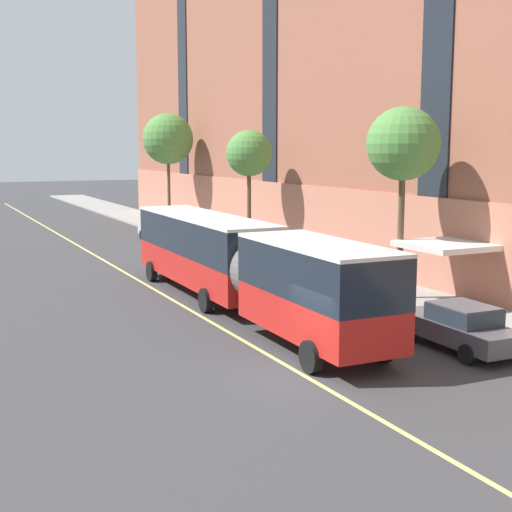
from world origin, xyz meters
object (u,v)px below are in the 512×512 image
city_bus (238,261)px  parked_car_green_5 (310,280)px  street_tree_far_uptown (249,154)px  parked_car_darkgray_3 (459,327)px  street_tree_mid_block (403,145)px  street_tree_far_downtown (168,139)px  parked_car_green_1 (209,247)px  parked_car_silver_4 (161,230)px

city_bus → parked_car_green_5: size_ratio=4.43×
parked_car_green_5 → street_tree_far_uptown: street_tree_far_uptown is taller
parked_car_darkgray_3 → street_tree_mid_block: bearing=67.9°
street_tree_far_downtown → city_bus: bearing=-103.6°
street_tree_far_uptown → parked_car_green_1: bearing=-161.2°
city_bus → street_tree_far_uptown: bearing=63.2°
street_tree_far_downtown → parked_car_green_5: bearing=-96.2°
street_tree_mid_block → street_tree_far_uptown: (0.00, 15.32, -0.49)m
street_tree_mid_block → parked_car_green_1: bearing=102.4°
street_tree_far_downtown → parked_car_green_1: bearing=-100.9°
parked_car_green_1 → street_tree_mid_block: street_tree_mid_block is taller
parked_car_darkgray_3 → street_tree_mid_block: (2.85, 7.03, 5.96)m
parked_car_green_5 → street_tree_far_uptown: size_ratio=0.59×
parked_car_green_1 → parked_car_darkgray_3: (0.29, -21.29, 0.00)m
parked_car_darkgray_3 → street_tree_mid_block: size_ratio=0.58×
parked_car_silver_4 → parked_car_green_5: size_ratio=1.09×
parked_car_green_1 → parked_car_green_5: (0.10, -11.76, -0.00)m
parked_car_green_1 → city_bus: bearing=-107.0°
parked_car_silver_4 → street_tree_far_downtown: 9.72m
parked_car_green_5 → street_tree_far_uptown: (3.05, 12.83, 5.47)m
parked_car_silver_4 → street_tree_far_uptown: size_ratio=0.64×
city_bus → street_tree_mid_block: (7.13, -1.21, 4.64)m
parked_car_green_1 → parked_car_silver_4: bearing=88.7°
parked_car_green_5 → street_tree_far_downtown: 29.06m
city_bus → parked_car_darkgray_3: 9.38m
street_tree_far_uptown → street_tree_far_downtown: 15.36m
parked_car_silver_4 → parked_car_green_5: same height
parked_car_silver_4 → street_tree_far_uptown: (2.92, -8.76, 5.47)m
parked_car_darkgray_3 → parked_car_silver_4: size_ratio=0.99×
parked_car_green_1 → street_tree_far_uptown: bearing=18.8°
parked_car_silver_4 → parked_car_green_5: 21.58m
street_tree_mid_block → street_tree_far_downtown: street_tree_far_downtown is taller
parked_car_green_5 → street_tree_far_downtown: size_ratio=0.48×
parked_car_green_1 → street_tree_far_downtown: 17.93m
parked_car_green_5 → street_tree_far_downtown: (3.05, 28.15, 6.55)m
city_bus → street_tree_mid_block: 8.59m
street_tree_mid_block → street_tree_far_uptown: bearing=90.0°
parked_car_silver_4 → street_tree_mid_block: bearing=-83.1°
city_bus → street_tree_far_downtown: (7.13, 29.44, 5.23)m
parked_car_darkgray_3 → street_tree_mid_block: 9.65m
parked_car_green_1 → street_tree_mid_block: (3.14, -14.26, 5.96)m
parked_car_darkgray_3 → parked_car_green_5: (-0.20, 9.53, -0.00)m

